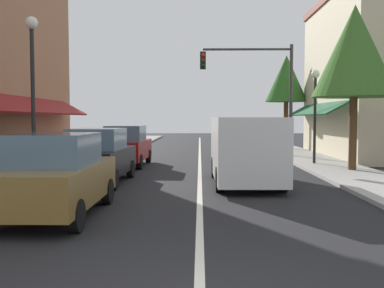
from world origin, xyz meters
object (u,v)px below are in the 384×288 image
(parked_car_nearest_left, at_px, (56,175))
(tree_right_near, at_px, (355,52))
(street_lamp_right_mid, at_px, (315,100))
(traffic_signal_mast_arm, at_px, (260,81))
(van_in_lane, at_px, (245,148))
(parked_car_third_left, at_px, (126,146))
(parked_car_second_left, at_px, (98,156))
(tree_right_far, at_px, (286,79))
(street_lamp_left_near, at_px, (33,74))

(parked_car_nearest_left, height_order, tree_right_near, tree_right_near)
(street_lamp_right_mid, bearing_deg, traffic_signal_mast_arm, 115.34)
(parked_car_nearest_left, height_order, van_in_lane, van_in_lane)
(traffic_signal_mast_arm, bearing_deg, van_in_lane, -100.53)
(parked_car_third_left, xyz_separation_m, tree_right_near, (9.10, -2.30, 3.74))
(parked_car_nearest_left, xyz_separation_m, parked_car_second_left, (-0.22, 4.81, 0.00))
(parked_car_second_left, distance_m, parked_car_third_left, 5.24)
(parked_car_nearest_left, xyz_separation_m, tree_right_far, (8.73, 20.04, 3.78))
(street_lamp_right_mid, bearing_deg, street_lamp_left_near, -146.43)
(parked_car_nearest_left, bearing_deg, street_lamp_left_near, 117.05)
(traffic_signal_mast_arm, height_order, street_lamp_right_mid, traffic_signal_mast_arm)
(traffic_signal_mast_arm, height_order, tree_right_near, tree_right_near)
(van_in_lane, xyz_separation_m, street_lamp_right_mid, (3.60, 5.41, 1.73))
(parked_car_third_left, relative_size, tree_right_near, 0.65)
(van_in_lane, xyz_separation_m, tree_right_near, (4.43, 2.98, 3.47))
(van_in_lane, relative_size, traffic_signal_mast_arm, 0.87)
(traffic_signal_mast_arm, bearing_deg, parked_car_third_left, -147.59)
(parked_car_third_left, height_order, tree_right_near, tree_right_near)
(parked_car_nearest_left, distance_m, van_in_lane, 6.55)
(parked_car_second_left, relative_size, street_lamp_right_mid, 0.99)
(parked_car_nearest_left, relative_size, street_lamp_left_near, 0.82)
(van_in_lane, relative_size, street_lamp_right_mid, 1.24)
(parked_car_nearest_left, bearing_deg, parked_car_second_left, 92.78)
(parked_car_third_left, bearing_deg, van_in_lane, -47.46)
(parked_car_third_left, bearing_deg, traffic_signal_mast_arm, 33.46)
(van_in_lane, height_order, street_lamp_right_mid, street_lamp_right_mid)
(parked_car_second_left, distance_m, tree_right_near, 10.30)
(parked_car_second_left, bearing_deg, street_lamp_left_near, -141.70)
(tree_right_near, bearing_deg, van_in_lane, -146.05)
(van_in_lane, height_order, tree_right_far, tree_right_far)
(parked_car_nearest_left, height_order, traffic_signal_mast_arm, traffic_signal_mast_arm)
(van_in_lane, bearing_deg, tree_right_near, 33.33)
(tree_right_far, bearing_deg, street_lamp_left_near, -122.73)
(street_lamp_left_near, relative_size, tree_right_far, 0.81)
(traffic_signal_mast_arm, height_order, street_lamp_left_near, traffic_signal_mast_arm)
(parked_car_nearest_left, relative_size, traffic_signal_mast_arm, 0.69)
(street_lamp_right_mid, bearing_deg, parked_car_second_left, -147.07)
(street_lamp_left_near, bearing_deg, street_lamp_right_mid, 33.57)
(parked_car_nearest_left, distance_m, street_lamp_left_near, 4.75)
(parked_car_second_left, distance_m, street_lamp_left_near, 3.20)
(tree_right_far, bearing_deg, tree_right_near, -89.15)
(street_lamp_left_near, bearing_deg, parked_car_nearest_left, -63.11)
(street_lamp_right_mid, xyz_separation_m, tree_right_far, (0.65, 9.85, 1.78))
(street_lamp_right_mid, relative_size, tree_right_far, 0.68)
(parked_car_second_left, height_order, street_lamp_left_near, street_lamp_left_near)
(parked_car_third_left, distance_m, tree_right_far, 13.91)
(parked_car_nearest_left, relative_size, parked_car_second_left, 0.99)
(parked_car_nearest_left, distance_m, tree_right_near, 12.39)
(parked_car_nearest_left, bearing_deg, tree_right_far, 66.62)
(street_lamp_right_mid, distance_m, tree_right_far, 10.03)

